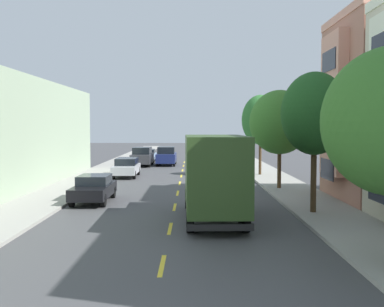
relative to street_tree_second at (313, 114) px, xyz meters
name	(u,v)px	position (x,y,z in m)	size (l,w,h in m)	color
ground_plane	(180,179)	(-6.40, 15.09, -4.60)	(160.00, 160.00, 0.00)	#424244
sidewalk_left	(82,181)	(-13.50, 13.09, -4.53)	(3.20, 120.00, 0.14)	#99968E
sidewalk_right	(276,181)	(0.70, 13.09, -4.53)	(3.20, 120.00, 0.14)	#99968E
lane_centerline_dashes	(178,188)	(-6.40, 9.59, -4.60)	(0.14, 47.20, 0.01)	yellow
street_tree_second	(313,114)	(0.00, 0.00, 0.00)	(3.02, 3.02, 6.36)	#47331E
street_tree_third	(279,122)	(0.00, 8.48, -0.30)	(3.81, 3.81, 6.19)	#47331E
street_tree_farthest	(259,120)	(0.00, 16.96, -0.04)	(3.02, 3.02, 6.45)	#47331E
delivery_box_truck	(213,174)	(-4.59, -1.35, -2.58)	(2.57, 7.49, 3.66)	#2D471E
parked_suv_white	(221,152)	(-1.97, 34.10, -3.62)	(2.00, 4.82, 1.93)	silver
parked_sedan_sky	(147,155)	(-10.63, 32.79, -3.85)	(1.83, 4.51, 1.43)	#7A9EC6
parked_wagon_silver	(126,167)	(-10.78, 16.44, -3.80)	(1.87, 4.72, 1.50)	#B2B5BA
parked_suv_charcoal	(141,156)	(-10.62, 26.92, -3.62)	(2.00, 4.82, 1.93)	#333338
parked_sedan_black	(93,188)	(-10.77, 3.70, -3.85)	(1.83, 4.51, 1.43)	black
moving_navy_sedan	(165,156)	(-8.20, 27.89, -3.62)	(1.95, 4.80, 1.93)	navy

